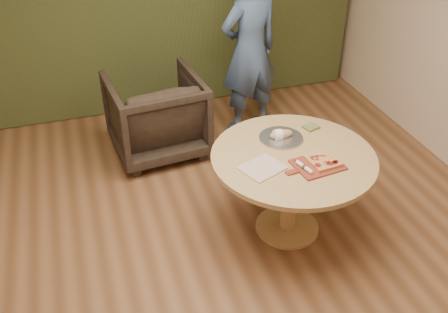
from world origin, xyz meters
name	(u,v)px	position (x,y,z in m)	size (l,w,h in m)	color
room_shell	(239,113)	(0.00, 0.00, 1.40)	(5.04, 6.04, 2.84)	brown
pedestal_table	(292,170)	(0.58, 0.35, 0.61)	(1.28, 1.28, 0.75)	tan
pizza_paddle	(316,165)	(0.68, 0.16, 0.76)	(0.46, 0.32, 0.01)	maroon
flatbread_pizza	(324,161)	(0.74, 0.18, 0.78)	(0.25, 0.25, 0.04)	tan
cutlery_roll	(304,167)	(0.56, 0.14, 0.78)	(0.08, 0.20, 0.03)	white
newspaper	(262,168)	(0.28, 0.26, 0.76)	(0.30, 0.25, 0.01)	white
serving_tray	(281,138)	(0.58, 0.60, 0.76)	(0.36, 0.36, 0.02)	silver
bread_roll	(280,134)	(0.57, 0.60, 0.79)	(0.19, 0.09, 0.09)	tan
green_packet	(311,127)	(0.88, 0.68, 0.76)	(0.12, 0.10, 0.02)	#535D29
armchair	(156,111)	(-0.21, 1.89, 0.46)	(0.89, 0.83, 0.92)	black
person_standing	(250,51)	(0.83, 2.04, 0.92)	(0.67, 0.44, 1.83)	#3E587F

